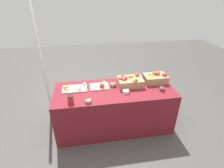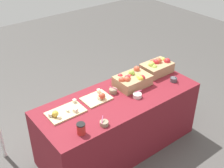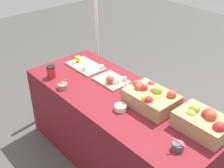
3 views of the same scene
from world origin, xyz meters
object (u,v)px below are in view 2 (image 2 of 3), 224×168
at_px(apple_crate_middle, 132,80).
at_px(sample_bowl_mid, 104,123).
at_px(sample_bowl_extra, 137,95).
at_px(cutting_board_front, 98,98).
at_px(coffee_cup, 81,129).
at_px(cutting_board_back, 64,112).
at_px(apple_crate_left, 157,67).
at_px(sample_bowl_far, 113,91).
at_px(sample_bowl_near, 174,79).

xyz_separation_m(apple_crate_middle, sample_bowl_mid, (-0.70, -0.39, -0.05)).
distance_m(apple_crate_middle, sample_bowl_extra, 0.26).
distance_m(cutting_board_front, coffee_cup, 0.58).
xyz_separation_m(apple_crate_middle, sample_bowl_extra, (-0.12, -0.22, -0.05)).
xyz_separation_m(apple_crate_middle, cutting_board_back, (-0.91, 0.01, -0.06)).
relative_size(apple_crate_middle, cutting_board_back, 1.05).
relative_size(apple_crate_left, sample_bowl_extra, 3.90).
bearing_deg(sample_bowl_far, sample_bowl_near, -18.74).
xyz_separation_m(sample_bowl_mid, sample_bowl_far, (0.42, 0.40, 0.00)).
relative_size(apple_crate_middle, sample_bowl_mid, 4.37).
distance_m(apple_crate_middle, cutting_board_back, 0.92).
xyz_separation_m(cutting_board_back, sample_bowl_mid, (0.21, -0.40, 0.01)).
distance_m(sample_bowl_far, coffee_cup, 0.76).
height_order(sample_bowl_near, sample_bowl_mid, sample_bowl_near).
relative_size(sample_bowl_near, coffee_cup, 0.90).
bearing_deg(sample_bowl_extra, coffee_cup, -170.94).
relative_size(sample_bowl_mid, coffee_cup, 0.80).
bearing_deg(apple_crate_middle, sample_bowl_mid, -151.15).
bearing_deg(cutting_board_front, coffee_cup, -141.09).
relative_size(cutting_board_front, coffee_cup, 2.65).
relative_size(sample_bowl_far, sample_bowl_extra, 1.07).
bearing_deg(sample_bowl_far, sample_bowl_extra, -55.66).
xyz_separation_m(apple_crate_middle, sample_bowl_far, (-0.28, 0.01, -0.05)).
bearing_deg(cutting_board_front, cutting_board_back, 179.76).
bearing_deg(sample_bowl_near, cutting_board_back, 169.67).
height_order(sample_bowl_far, sample_bowl_extra, sample_bowl_far).
distance_m(sample_bowl_near, sample_bowl_far, 0.78).
relative_size(sample_bowl_far, coffee_cup, 0.91).
distance_m(apple_crate_middle, coffee_cup, 1.01).
bearing_deg(coffee_cup, sample_bowl_extra, 9.06).
xyz_separation_m(apple_crate_middle, cutting_board_front, (-0.49, 0.01, -0.05)).
xyz_separation_m(sample_bowl_near, coffee_cup, (-1.40, -0.12, 0.03)).
bearing_deg(coffee_cup, apple_crate_middle, 20.54).
bearing_deg(cutting_board_front, sample_bowl_near, -14.66).
bearing_deg(apple_crate_middle, sample_bowl_near, -27.47).
xyz_separation_m(sample_bowl_near, sample_bowl_extra, (-0.58, 0.02, -0.00)).
bearing_deg(cutting_board_front, sample_bowl_extra, -31.95).
bearing_deg(sample_bowl_near, cutting_board_front, 165.34).
bearing_deg(cutting_board_back, sample_bowl_far, -0.03).
bearing_deg(sample_bowl_near, apple_crate_middle, 152.53).
distance_m(cutting_board_back, coffee_cup, 0.37).
bearing_deg(cutting_board_front, sample_bowl_mid, -117.81).
bearing_deg(cutting_board_back, sample_bowl_mid, -61.81).
relative_size(apple_crate_left, cutting_board_front, 1.25).
xyz_separation_m(apple_crate_middle, sample_bowl_near, (0.46, -0.24, -0.05)).
distance_m(sample_bowl_near, sample_bowl_mid, 1.17).
distance_m(apple_crate_left, sample_bowl_extra, 0.64).
xyz_separation_m(sample_bowl_extra, coffee_cup, (-0.82, -0.13, 0.03)).
bearing_deg(coffee_cup, sample_bowl_mid, -7.82).
height_order(apple_crate_middle, sample_bowl_mid, apple_crate_middle).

